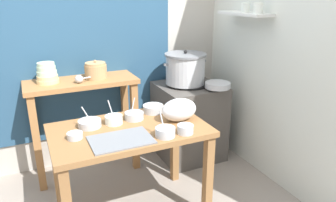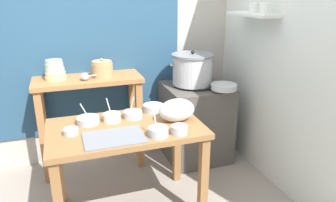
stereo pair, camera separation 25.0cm
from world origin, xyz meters
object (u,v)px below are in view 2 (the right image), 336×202
prep_table (126,140)px  bowl_stack_enamel (55,71)px  prep_bowl_6 (158,131)px  prep_bowl_4 (153,108)px  wide_pan (224,87)px  prep_bowl_2 (71,131)px  plastic_bag (177,110)px  prep_bowl_5 (133,114)px  clay_pot (102,69)px  stove_block (195,122)px  ladle (86,76)px  prep_bowl_1 (88,120)px  prep_bowl_3 (112,117)px  back_shelf_table (90,101)px  serving_tray (114,137)px  steamer_pot (192,69)px  prep_bowl_0 (179,129)px

prep_table → bowl_stack_enamel: 0.99m
prep_bowl_6 → prep_bowl_4: bearing=77.9°
wide_pan → prep_bowl_2: bearing=-163.3°
plastic_bag → prep_bowl_5: size_ratio=1.66×
clay_pot → plastic_bag: (0.43, -0.79, -0.16)m
stove_block → clay_pot: bearing=171.6°
stove_block → prep_bowl_4: (-0.56, -0.42, 0.37)m
prep_table → prep_bowl_5: (0.09, 0.14, 0.14)m
ladle → prep_bowl_2: bearing=-104.2°
wide_pan → prep_bowl_1: 1.28m
prep_bowl_3 → prep_bowl_4: (0.35, 0.10, -0.00)m
prep_table → prep_bowl_6: 0.33m
prep_table → back_shelf_table: size_ratio=1.15×
bowl_stack_enamel → prep_bowl_5: 0.88m
clay_pot → prep_bowl_4: size_ratio=1.17×
prep_bowl_2 → ladle: bearing=75.8°
ladle → serving_tray: 0.88m
prep_bowl_1 → back_shelf_table: bearing=83.8°
back_shelf_table → prep_bowl_2: (-0.20, -0.78, 0.06)m
bowl_stack_enamel → prep_bowl_1: size_ratio=1.13×
prep_bowl_6 → prep_table: bearing=127.1°
steamer_pot → prep_bowl_4: bearing=-139.5°
clay_pot → prep_bowl_6: clay_pot is taller
clay_pot → prep_bowl_3: 0.69m
stove_block → bowl_stack_enamel: size_ratio=4.21×
stove_block → prep_bowl_5: size_ratio=4.78×
prep_table → prep_bowl_5: size_ratio=6.74×
plastic_bag → prep_bowl_6: 0.30m
prep_bowl_4 → prep_table: bearing=-141.7°
wide_pan → serving_tray: bearing=-152.9°
plastic_bag → prep_bowl_4: bearing=114.9°
steamer_pot → prep_bowl_2: steamer_pot is taller
prep_table → prep_bowl_2: (-0.38, -0.01, 0.13)m
prep_table → stove_block: size_ratio=1.41×
prep_bowl_6 → prep_bowl_0: bearing=-5.0°
prep_bowl_4 → prep_bowl_5: prep_bowl_5 is taller
plastic_bag → prep_bowl_1: size_ratio=1.65×
steamer_pot → clay_pot: 0.85m
prep_bowl_5 → bowl_stack_enamel: bearing=129.2°
serving_tray → bowl_stack_enamel: bearing=109.4°
prep_table → serving_tray: size_ratio=2.75×
clay_pot → serving_tray: 0.97m
serving_tray → prep_bowl_6: bearing=-12.4°
back_shelf_table → prep_bowl_4: size_ratio=5.83×
serving_tray → plastic_bag: (0.50, 0.14, 0.08)m
prep_bowl_0 → steamer_pot: bearing=62.4°
prep_bowl_0 → prep_bowl_2: 0.74m
steamer_pot → bowl_stack_enamel: bearing=173.6°
steamer_pot → prep_bowl_3: bearing=-148.2°
steamer_pot → wide_pan: bearing=-51.1°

